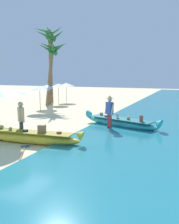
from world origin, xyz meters
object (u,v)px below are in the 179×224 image
palm_tree_tall_inland (51,46)px  palm_tree_mid_cluster (52,54)px  boat_yellow_foreground (30,137)px  boat_cyan_midground (120,122)px  person_vendor_hatted (110,110)px  person_tourist_customer (21,118)px  paddle (24,150)px  palm_tree_leaning_seaward (50,43)px

palm_tree_tall_inland → palm_tree_mid_cluster: 1.13m
boat_yellow_foreground → boat_cyan_midground: boat_cyan_midground is taller
boat_cyan_midground → person_vendor_hatted: size_ratio=2.61×
boat_cyan_midground → person_tourist_customer: (-3.24, -4.00, 0.65)m
boat_cyan_midground → person_vendor_hatted: (-0.36, -0.80, 0.73)m
palm_tree_mid_cluster → paddle: palm_tree_mid_cluster is taller
palm_tree_tall_inland → person_vendor_hatted: bearing=-44.1°
person_vendor_hatted → paddle: (-1.81, -4.48, -0.97)m
boat_cyan_midground → paddle: size_ratio=2.83×
paddle → palm_tree_leaning_seaward: bearing=117.9°
person_tourist_customer → palm_tree_mid_cluster: palm_tree_mid_cluster is taller
boat_yellow_foreground → boat_cyan_midground: bearing=59.5°
palm_tree_tall_inland → boat_cyan_midground: bearing=-39.7°
boat_yellow_foreground → palm_tree_tall_inland: palm_tree_tall_inland is taller
person_vendor_hatted → person_tourist_customer: bearing=-132.0°
person_tourist_customer → palm_tree_tall_inland: bearing=114.9°
boat_yellow_foreground → palm_tree_tall_inland: (-5.75, 11.24, 4.92)m
palm_tree_tall_inland → palm_tree_leaning_seaward: palm_tree_leaning_seaward is taller
boat_cyan_midground → palm_tree_mid_cluster: palm_tree_mid_cluster is taller
boat_yellow_foreground → palm_tree_leaning_seaward: 15.66m
person_tourist_customer → paddle: (1.07, -1.28, -0.88)m
boat_cyan_midground → palm_tree_mid_cluster: 10.84m
boat_cyan_midground → person_tourist_customer: bearing=-129.0°
palm_tree_mid_cluster → paddle: bearing=-63.8°
boat_cyan_midground → person_tourist_customer: size_ratio=2.79×
boat_cyan_midground → paddle: (-2.16, -5.28, -0.24)m
boat_cyan_midground → palm_tree_tall_inland: size_ratio=0.68×
person_tourist_customer → palm_tree_leaning_seaward: (-6.27, 12.61, 4.78)m
paddle → palm_tree_mid_cluster: bearing=116.2°
person_vendor_hatted → palm_tree_mid_cluster: palm_tree_mid_cluster is taller
boat_yellow_foreground → person_tourist_customer: person_tourist_customer is taller
palm_tree_leaning_seaward → paddle: 16.70m
palm_tree_tall_inland → paddle: palm_tree_tall_inland is taller
person_tourist_customer → paddle: size_ratio=1.02×
palm_tree_tall_inland → paddle: (6.14, -12.18, -5.16)m
boat_cyan_midground → paddle: boat_cyan_midground is taller
boat_yellow_foreground → paddle: size_ratio=2.89×
paddle → palm_tree_tall_inland: bearing=116.8°
boat_yellow_foreground → paddle: (0.39, -0.95, -0.24)m
person_vendor_hatted → person_tourist_customer: size_ratio=1.07×
person_vendor_hatted → palm_tree_leaning_seaward: (-9.16, 9.40, 4.69)m
person_tourist_customer → palm_tree_tall_inland: (-5.07, 10.90, 4.28)m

